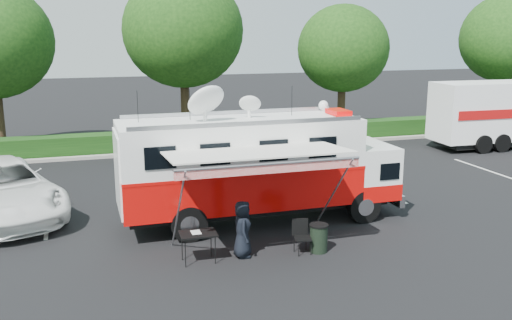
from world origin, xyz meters
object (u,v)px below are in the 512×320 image
Objects in this scene: white_suv at (2,216)px; folding_table at (198,234)px; trash_bin at (319,238)px; command_truck at (258,166)px.

folding_table is (5.41, -5.60, 0.76)m from white_suv.
white_suv is 8.37× the size of trash_bin.
command_truck is at bearing 105.72° from trash_bin.
trash_bin is (3.30, -0.28, -0.37)m from folding_table.
folding_table is (-2.48, -2.63, -1.05)m from command_truck.
folding_table reaches higher than trash_bin.
command_truck reaches higher than trash_bin.
white_suv is (-7.89, 2.97, -1.82)m from command_truck.
folding_table is at bearing 175.20° from trash_bin.
white_suv is 7.82m from folding_table.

